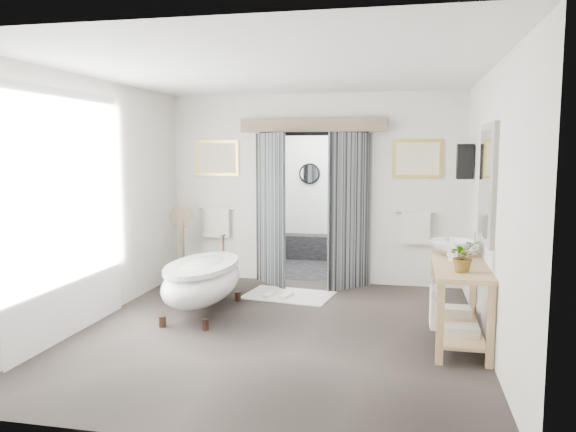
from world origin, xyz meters
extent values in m
plane|color=#453B34|center=(0.00, 0.00, 0.00)|extent=(5.00, 5.00, 0.00)
cube|color=silver|center=(0.00, -2.50, 1.45)|extent=(4.50, 0.02, 2.90)
cube|color=silver|center=(-2.25, 0.00, 1.45)|extent=(0.02, 5.00, 2.90)
cube|color=silver|center=(2.25, 0.00, 1.45)|extent=(0.02, 5.00, 2.90)
cube|color=silver|center=(-1.52, 2.50, 1.45)|extent=(1.45, 0.02, 2.90)
cube|color=silver|center=(1.52, 2.50, 1.45)|extent=(1.45, 0.02, 2.90)
cube|color=silver|center=(0.00, 2.50, 2.60)|extent=(1.60, 0.02, 0.60)
cube|color=white|center=(0.00, 0.00, 2.90)|extent=(4.50, 5.00, 0.02)
cube|color=silver|center=(-2.20, -0.60, 1.35)|extent=(0.02, 2.20, 2.70)
cube|color=gray|center=(2.23, 0.10, 1.70)|extent=(0.05, 0.95, 1.25)
cube|color=silver|center=(2.19, 0.10, 1.70)|extent=(0.01, 0.80, 1.10)
cube|color=black|center=(2.13, 1.55, 1.90)|extent=(0.20, 0.20, 0.45)
sphere|color=#FFCC8C|center=(2.13, 1.55, 1.90)|extent=(0.10, 0.10, 0.10)
cube|color=black|center=(0.00, 3.50, 0.01)|extent=(2.20, 2.00, 0.01)
cube|color=white|center=(0.00, 3.50, 2.50)|extent=(2.20, 2.00, 0.02)
cube|color=white|center=(0.00, 4.50, 1.25)|extent=(2.20, 0.02, 2.50)
cube|color=white|center=(-1.10, 3.50, 1.25)|extent=(0.02, 2.00, 2.50)
cube|color=white|center=(1.10, 3.50, 1.25)|extent=(0.02, 2.00, 2.50)
cube|color=black|center=(0.00, 4.32, 0.23)|extent=(2.00, 0.35, 0.45)
cylinder|color=silver|center=(-0.40, 4.47, 1.60)|extent=(0.40, 0.03, 0.40)
cylinder|color=silver|center=(0.40, 4.47, 1.60)|extent=(0.40, 0.03, 0.40)
cube|color=black|center=(-0.80, 2.50, 1.15)|extent=(0.07, 0.10, 2.30)
cube|color=black|center=(0.80, 2.50, 1.15)|extent=(0.07, 0.10, 2.30)
cube|color=black|center=(0.00, 2.50, 2.30)|extent=(1.67, 0.10, 0.07)
cube|color=black|center=(-0.60, 2.15, 1.15)|extent=(0.59, 0.60, 2.30)
cube|color=black|center=(0.60, 2.15, 1.15)|extent=(0.59, 0.60, 2.30)
cube|color=brown|center=(0.00, 2.40, 2.42)|extent=(2.20, 0.20, 0.20)
cube|color=#B59441|center=(-1.55, 2.48, 1.92)|extent=(0.72, 0.03, 0.57)
cube|color=beige|center=(-1.55, 2.46, 1.92)|extent=(0.62, 0.01, 0.47)
cube|color=#B59441|center=(1.55, 2.48, 1.92)|extent=(0.72, 0.03, 0.57)
cube|color=beige|center=(1.55, 2.46, 1.92)|extent=(0.62, 0.01, 0.47)
cylinder|color=silver|center=(-1.55, 2.44, 1.12)|extent=(0.60, 0.02, 0.02)
cube|color=beige|center=(-1.55, 2.42, 0.90)|extent=(0.42, 0.08, 0.48)
cylinder|color=silver|center=(1.55, 2.44, 1.12)|extent=(0.60, 0.02, 0.02)
cube|color=beige|center=(1.55, 2.42, 0.90)|extent=(0.42, 0.08, 0.48)
cylinder|color=#3C251C|center=(-1.34, -0.12, 0.06)|extent=(0.08, 0.08, 0.13)
cylinder|color=#3C251C|center=(-0.81, -0.12, 0.06)|extent=(0.08, 0.08, 0.13)
cylinder|color=#3C251C|center=(-1.34, 1.15, 0.06)|extent=(0.08, 0.08, 0.13)
cylinder|color=#3C251C|center=(-0.81, 1.15, 0.06)|extent=(0.08, 0.08, 0.13)
ellipsoid|color=white|center=(-1.08, 0.51, 0.41)|extent=(0.80, 1.79, 0.57)
cylinder|color=#3C251C|center=(-1.08, 1.34, 0.76)|extent=(0.03, 0.03, 0.23)
cube|color=tan|center=(1.75, -0.64, 0.42)|extent=(0.07, 0.07, 0.85)
cube|color=tan|center=(2.21, -0.64, 0.42)|extent=(0.07, 0.07, 0.85)
cube|color=tan|center=(1.75, 0.84, 0.42)|extent=(0.07, 0.07, 0.85)
cube|color=tan|center=(2.21, 0.84, 0.42)|extent=(0.07, 0.07, 0.85)
cube|color=tan|center=(1.98, 0.10, 0.82)|extent=(0.55, 1.60, 0.05)
cube|color=tan|center=(1.98, 0.10, 0.16)|extent=(0.45, 1.50, 0.03)
cylinder|color=silver|center=(1.71, 0.10, 0.60)|extent=(0.02, 1.40, 0.02)
cube|color=beige|center=(1.71, -0.05, 0.40)|extent=(0.06, 0.34, 0.42)
cube|color=beige|center=(1.98, -0.25, 0.23)|extent=(0.35, 0.25, 0.10)
cube|color=beige|center=(1.98, 0.45, 0.23)|extent=(0.35, 0.25, 0.10)
cube|color=brown|center=(-1.95, 1.92, 0.04)|extent=(0.23, 0.23, 0.08)
cylinder|color=brown|center=(-1.95, 1.92, 0.53)|extent=(0.10, 0.10, 0.90)
cylinder|color=silver|center=(-1.95, 1.94, 1.04)|extent=(0.32, 0.02, 0.32)
cylinder|color=brown|center=(-1.95, 1.93, 1.04)|extent=(0.36, 0.02, 0.36)
cube|color=beige|center=(-0.19, 1.55, 0.01)|extent=(1.31, 0.97, 0.01)
cube|color=silver|center=(-0.44, 1.41, 0.04)|extent=(0.16, 0.29, 0.05)
cube|color=silver|center=(-0.19, 1.41, 0.04)|extent=(0.16, 0.29, 0.05)
imported|color=white|center=(1.92, 0.54, 0.94)|extent=(0.60, 0.60, 0.17)
imported|color=gray|center=(1.97, -0.34, 1.01)|extent=(0.35, 0.33, 0.32)
imported|color=gray|center=(1.92, 0.24, 0.95)|extent=(0.12, 0.12, 0.21)
imported|color=gray|center=(1.89, 0.72, 0.94)|extent=(0.17, 0.17, 0.19)
camera|label=1|loc=(1.40, -6.01, 2.05)|focal=35.00mm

